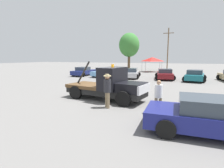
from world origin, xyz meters
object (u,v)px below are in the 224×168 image
parked_car_skyblue (105,72)px  parked_car_maroon (165,74)px  parked_car_silver (131,73)px  parked_car_navy (84,71)px  parked_car_teal (195,76)px  canopy_tent_red (152,59)px  person_near_truck (158,94)px  traffic_cone (127,87)px  person_at_hood (107,88)px  tree_left (129,45)px  foreground_car (216,117)px  utility_pole (168,48)px  tow_truck (109,86)px

parked_car_skyblue → parked_car_maroon: same height
parked_car_silver → parked_car_navy: bearing=78.2°
parked_car_teal → canopy_tent_red: canopy_tent_red is taller
person_near_truck → traffic_cone: size_ratio=3.03×
person_at_hood → canopy_tent_red: canopy_tent_red is taller
tree_left → traffic_cone: tree_left is taller
parked_car_maroon → tree_left: (-9.67, 15.94, 4.94)m
foreground_car → tree_left: tree_left is taller
person_near_truck → parked_car_skyblue: size_ratio=0.33×
person_at_hood → parked_car_maroon: size_ratio=0.37×
parked_car_navy → parked_car_maroon: size_ratio=0.95×
parked_car_skyblue → tree_left: 16.97m
person_near_truck → parked_car_navy: person_near_truck is taller
parked_car_maroon → parked_car_skyblue: bearing=83.0°
foreground_car → person_near_truck: 2.79m
person_at_hood → parked_car_teal: bearing=-157.3°
person_near_truck → utility_pole: bearing=4.4°
tow_truck → person_near_truck: 3.75m
parked_car_navy → parked_car_teal: 15.49m
utility_pole → foreground_car: bearing=-82.2°
parked_car_navy → parked_car_silver: bearing=-92.7°
parked_car_navy → parked_car_silver: size_ratio=0.97×
parked_car_navy → parked_car_teal: size_ratio=1.06×
parked_car_navy → canopy_tent_red: bearing=-37.2°
parked_car_navy → parked_car_teal: same height
foreground_car → parked_car_silver: (-7.82, 15.99, -0.00)m
parked_car_maroon → utility_pole: utility_pole is taller
traffic_cone → utility_pole: bearing=88.2°
person_at_hood → traffic_cone: size_ratio=3.39×
parked_car_skyblue → traffic_cone: size_ratio=9.09×
foreground_car → person_near_truck: (-2.21, 1.68, 0.31)m
parked_car_skyblue → parked_car_teal: same height
person_at_hood → parked_car_maroon: person_at_hood is taller
tow_truck → parked_car_skyblue: (-6.17, 12.80, -0.27)m
utility_pole → tow_truck: bearing=-91.7°
person_at_hood → parked_car_silver: person_at_hood is taller
tow_truck → foreground_car: (5.56, -3.38, -0.26)m
traffic_cone → canopy_tent_red: bearing=93.9°
canopy_tent_red → foreground_car: bearing=-76.0°
parked_car_skyblue → tree_left: bearing=14.4°
parked_car_navy → utility_pole: utility_pole is taller
foreground_car → parked_car_teal: same height
parked_car_skyblue → tow_truck: bearing=-144.6°
canopy_tent_red → parked_car_skyblue: bearing=-112.8°
person_near_truck → parked_car_navy: 19.66m
parked_car_silver → parked_car_teal: (7.91, -0.29, -0.00)m
parked_car_maroon → traffic_cone: 9.61m
foreground_car → parked_car_maroon: bearing=99.3°
parked_car_navy → parked_car_teal: bearing=-92.7°
parked_car_navy → parked_car_silver: (7.57, -0.27, 0.00)m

